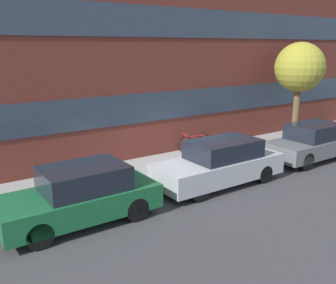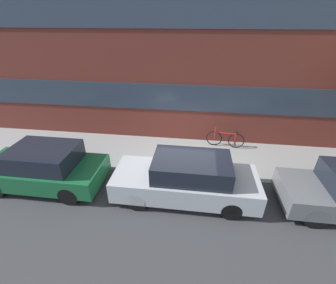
# 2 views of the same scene
# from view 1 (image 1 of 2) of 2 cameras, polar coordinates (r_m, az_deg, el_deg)

# --- Properties ---
(ground_plane) EXTENTS (56.00, 56.00, 0.00)m
(ground_plane) POSITION_cam_1_polar(r_m,az_deg,el_deg) (12.83, 3.80, -5.28)
(ground_plane) COLOR #38383A
(sidewalk_strip) EXTENTS (28.00, 2.52, 0.15)m
(sidewalk_strip) POSITION_cam_1_polar(r_m,az_deg,el_deg) (13.76, 0.56, -3.54)
(sidewalk_strip) COLOR gray
(sidewalk_strip) RESTS_ON ground_plane
(rowhouse_facade) EXTENTS (28.00, 1.02, 9.41)m
(rowhouse_facade) POSITION_cam_1_polar(r_m,az_deg,el_deg) (14.52, -3.40, 15.96)
(rowhouse_facade) COLOR maroon
(rowhouse_facade) RESTS_ON ground_plane
(parked_car_green) EXTENTS (3.92, 1.69, 1.45)m
(parked_car_green) POSITION_cam_1_polar(r_m,az_deg,el_deg) (9.67, -13.17, -7.90)
(parked_car_green) COLOR #195B33
(parked_car_green) RESTS_ON ground_plane
(parked_car_silver) EXTENTS (4.35, 1.60, 1.45)m
(parked_car_silver) POSITION_cam_1_polar(r_m,az_deg,el_deg) (12.01, 7.94, -3.23)
(parked_car_silver) COLOR #B2B5BA
(parked_car_silver) RESTS_ON ground_plane
(parked_car_grey) EXTENTS (3.90, 1.61, 1.42)m
(parked_car_grey) POSITION_cam_1_polar(r_m,az_deg,el_deg) (15.52, 21.07, -0.04)
(parked_car_grey) COLOR slate
(parked_car_grey) RESTS_ON ground_plane
(fire_hydrant) EXTENTS (0.56, 0.31, 0.75)m
(fire_hydrant) POSITION_cam_1_polar(r_m,az_deg,el_deg) (11.06, -15.78, -6.19)
(fire_hydrant) COLOR red
(fire_hydrant) RESTS_ON sidewalk_strip
(bicycle) EXTENTS (1.56, 0.44, 0.76)m
(bicycle) POSITION_cam_1_polar(r_m,az_deg,el_deg) (15.24, 4.09, -0.01)
(bicycle) COLOR black
(bicycle) RESTS_ON sidewalk_strip
(street_tree) EXTENTS (2.10, 2.10, 4.35)m
(street_tree) POSITION_cam_1_polar(r_m,az_deg,el_deg) (17.19, 19.42, 10.57)
(street_tree) COLOR brown
(street_tree) RESTS_ON sidewalk_strip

